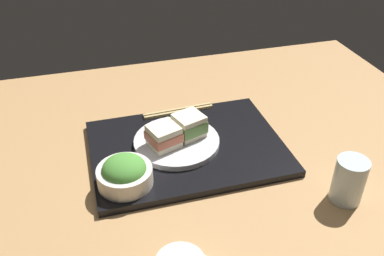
% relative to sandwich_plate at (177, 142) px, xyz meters
% --- Properties ---
extents(ground_plane, '(1.40, 1.00, 0.03)m').
position_rel_sandwich_plate_xyz_m(ground_plane, '(-0.02, 0.01, -0.04)').
color(ground_plane, tan).
extents(serving_tray, '(0.44, 0.32, 0.02)m').
position_rel_sandwich_plate_xyz_m(serving_tray, '(-0.02, 0.01, -0.02)').
color(serving_tray, black).
rests_on(serving_tray, ground_plane).
extents(sandwich_plate, '(0.20, 0.20, 0.01)m').
position_rel_sandwich_plate_xyz_m(sandwich_plate, '(0.00, 0.00, 0.00)').
color(sandwich_plate, silver).
rests_on(sandwich_plate, serving_tray).
extents(sandwich_near, '(0.08, 0.08, 0.05)m').
position_rel_sandwich_plate_xyz_m(sandwich_near, '(-0.03, -0.01, 0.03)').
color(sandwich_near, '#EFE5C1').
rests_on(sandwich_near, sandwich_plate).
extents(sandwich_far, '(0.08, 0.08, 0.05)m').
position_rel_sandwich_plate_xyz_m(sandwich_far, '(0.03, 0.01, 0.03)').
color(sandwich_far, '#EFE5C1').
rests_on(sandwich_far, sandwich_plate).
extents(salad_bowl, '(0.11, 0.11, 0.06)m').
position_rel_sandwich_plate_xyz_m(salad_bowl, '(0.13, 0.10, 0.02)').
color(salad_bowl, silver).
rests_on(salad_bowl, serving_tray).
extents(chopsticks_pair, '(0.19, 0.03, 0.01)m').
position_rel_sandwich_plate_xyz_m(chopsticks_pair, '(-0.04, -0.14, -0.00)').
color(chopsticks_pair, tan).
rests_on(chopsticks_pair, serving_tray).
extents(drinking_glass, '(0.06, 0.06, 0.10)m').
position_rel_sandwich_plate_xyz_m(drinking_glass, '(-0.29, 0.25, 0.02)').
color(drinking_glass, silver).
rests_on(drinking_glass, ground_plane).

